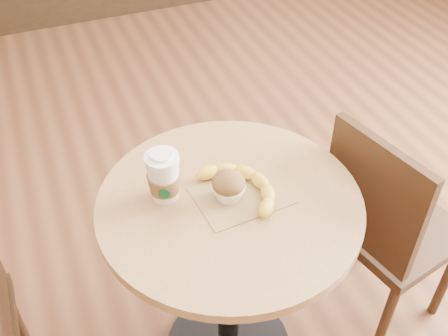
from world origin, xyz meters
The scene contains 6 objects.
cafe_table centered at (0.04, 0.06, 0.54)m, with size 0.71×0.71×0.75m.
chair_right centered at (0.57, 0.02, 0.47)m, with size 0.45×0.45×0.86m.
kraft_bag centered at (0.07, 0.07, 0.75)m, with size 0.24×0.18×0.00m, color olive.
coffee_cup centered at (-0.12, 0.14, 0.82)m, with size 0.09×0.09×0.15m.
muffin centered at (0.04, 0.07, 0.79)m, with size 0.09×0.09×0.08m.
banana centered at (0.07, 0.07, 0.77)m, with size 0.19×0.25×0.04m, color yellow, non-canonical shape.
Camera 1 is at (-0.35, -0.85, 1.73)m, focal length 42.00 mm.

